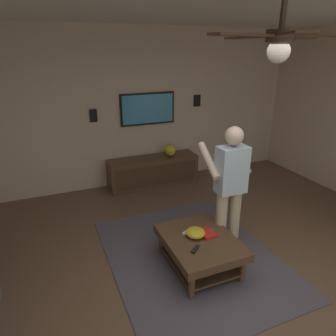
{
  "coord_description": "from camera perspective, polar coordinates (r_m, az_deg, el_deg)",
  "views": [
    {
      "loc": [
        -2.1,
        1.61,
        2.47
      ],
      "look_at": [
        1.14,
        0.26,
        1.11
      ],
      "focal_mm": 33.11,
      "sensor_mm": 36.0,
      "label": 1
    }
  ],
  "objects": [
    {
      "name": "bowl",
      "position": [
        3.72,
        5.08,
        -11.77
      ],
      "size": [
        0.23,
        0.23,
        0.1
      ],
      "primitive_type": "ellipsoid",
      "color": "gold",
      "rests_on": "coffee_table"
    },
    {
      "name": "wall_back_tv",
      "position": [
        5.83,
        -6.41,
        10.75
      ],
      "size": [
        0.1,
        6.67,
        2.85
      ],
      "primitive_type": "cube",
      "color": "#C6B299",
      "rests_on": "ground"
    },
    {
      "name": "ceiling_fan",
      "position": [
        2.42,
        20.12,
        21.25
      ],
      "size": [
        1.15,
        1.17,
        0.46
      ],
      "color": "#4C3828"
    },
    {
      "name": "person_standing",
      "position": [
        3.87,
        11.32,
        -2.69
      ],
      "size": [
        0.53,
        0.54,
        1.64
      ],
      "rotation": [
        0.0,
        0.0,
        -0.01
      ],
      "color": "#C6B793",
      "rests_on": "ground"
    },
    {
      "name": "remote_black",
      "position": [
        3.52,
        5.06,
        -14.65
      ],
      "size": [
        0.13,
        0.14,
        0.02
      ],
      "primitive_type": "cube",
      "rotation": [
        0.0,
        0.0,
        2.27
      ],
      "color": "black",
      "rests_on": "coffee_table"
    },
    {
      "name": "coffee_table",
      "position": [
        3.78,
        5.9,
        -14.05
      ],
      "size": [
        1.0,
        0.8,
        0.4
      ],
      "color": "#513823",
      "rests_on": "ground"
    },
    {
      "name": "tv",
      "position": [
        5.82,
        -3.76,
        10.82
      ],
      "size": [
        0.05,
        1.03,
        0.58
      ],
      "rotation": [
        0.0,
        0.0,
        3.14
      ],
      "color": "black"
    },
    {
      "name": "wall_speaker_left",
      "position": [
        6.22,
        5.37,
        12.24
      ],
      "size": [
        0.06,
        0.12,
        0.22
      ],
      "primitive_type": "cube",
      "color": "black"
    },
    {
      "name": "area_rug",
      "position": [
        4.1,
        4.36,
        -15.89
      ],
      "size": [
        2.51,
        1.99,
        0.01
      ],
      "primitive_type": "cube",
      "color": "#514C56",
      "rests_on": "ground"
    },
    {
      "name": "media_console",
      "position": [
        5.92,
        -2.73,
        -0.59
      ],
      "size": [
        0.45,
        1.7,
        0.55
      ],
      "rotation": [
        0.0,
        0.0,
        3.14
      ],
      "color": "#513823",
      "rests_on": "ground"
    },
    {
      "name": "vase_round",
      "position": [
        5.88,
        0.4,
        3.28
      ],
      "size": [
        0.22,
        0.22,
        0.22
      ],
      "primitive_type": "sphere",
      "color": "gold",
      "rests_on": "media_console"
    },
    {
      "name": "book",
      "position": [
        3.79,
        7.15,
        -11.83
      ],
      "size": [
        0.23,
        0.18,
        0.04
      ],
      "primitive_type": "cube",
      "rotation": [
        0.0,
        0.0,
        0.1
      ],
      "color": "red",
      "rests_on": "coffee_table"
    },
    {
      "name": "remote_white",
      "position": [
        3.8,
        3.54,
        -11.63
      ],
      "size": [
        0.11,
        0.15,
        0.02
      ],
      "primitive_type": "cube",
      "rotation": [
        0.0,
        0.0,
        2.08
      ],
      "color": "white",
      "rests_on": "coffee_table"
    },
    {
      "name": "remote_grey",
      "position": [
        3.82,
        7.36,
        -11.6
      ],
      "size": [
        0.05,
        0.15,
        0.02
      ],
      "primitive_type": "cube",
      "rotation": [
        0.0,
        0.0,
        4.77
      ],
      "color": "slate",
      "rests_on": "coffee_table"
    },
    {
      "name": "wall_speaker_right",
      "position": [
        5.6,
        -13.57,
        9.38
      ],
      "size": [
        0.06,
        0.12,
        0.22
      ],
      "primitive_type": "cube",
      "color": "black"
    },
    {
      "name": "ground_plane",
      "position": [
        3.62,
        11.66,
        -22.36
      ],
      "size": [
        8.06,
        8.06,
        0.0
      ],
      "primitive_type": "plane",
      "color": "brown"
    }
  ]
}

